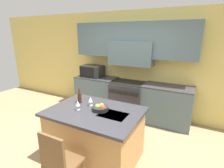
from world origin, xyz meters
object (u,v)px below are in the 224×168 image
island_chair (59,161)px  microwave (92,71)px  wine_glass_far (90,100)px  fruit_bowl (100,108)px  range_stove (128,99)px  wine_glass_near (78,104)px  wine_bottle (80,97)px

island_chair → microwave: bearing=115.4°
island_chair → wine_glass_far: wine_glass_far is taller
island_chair → fruit_bowl: fruit_bowl is taller
island_chair → fruit_bowl: (0.07, 0.92, 0.40)m
microwave → wine_glass_far: size_ratio=3.56×
range_stove → wine_glass_far: wine_glass_far is taller
microwave → island_chair: (1.28, -2.69, -0.56)m
range_stove → fruit_bowl: size_ratio=3.35×
wine_glass_near → wine_glass_far: bearing=70.8°
microwave → fruit_bowl: (1.35, -1.77, -0.16)m
range_stove → fruit_bowl: fruit_bowl is taller
range_stove → microwave: bearing=179.0°
island_chair → wine_bottle: wine_bottle is taller
wine_bottle → wine_glass_far: (0.26, -0.02, 0.01)m
wine_glass_far → wine_glass_near: bearing=-109.2°
island_chair → wine_bottle: size_ratio=3.62×
microwave → wine_glass_far: microwave is taller
wine_glass_near → wine_glass_far: 0.26m
island_chair → wine_glass_far: (-0.18, 1.00, 0.47)m
range_stove → fruit_bowl: bearing=-82.7°
range_stove → wine_glass_far: (-0.03, -1.67, 0.56)m
island_chair → wine_glass_near: 0.93m
wine_glass_far → fruit_bowl: bearing=-17.6°
wine_glass_near → range_stove: bearing=86.6°
island_chair → wine_bottle: bearing=113.2°
wine_bottle → fruit_bowl: 0.52m
range_stove → wine_glass_far: 1.76m
microwave → wine_glass_near: microwave is taller
range_stove → island_chair: 2.68m
microwave → wine_bottle: (0.84, -1.67, -0.10)m
range_stove → wine_glass_near: (-0.11, -1.91, 0.56)m
range_stove → wine_bottle: wine_bottle is taller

